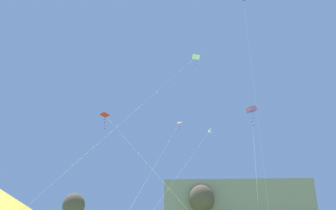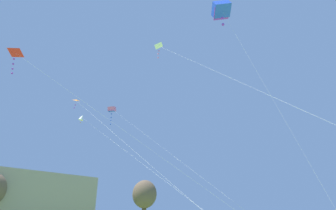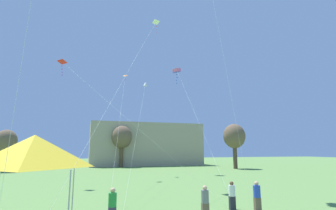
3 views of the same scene
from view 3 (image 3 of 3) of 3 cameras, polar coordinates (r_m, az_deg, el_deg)
name	(u,v)px [view 3 (image 3 of 3)]	position (r m, az deg, el deg)	size (l,w,h in m)	color
distant_building	(144,145)	(65.20, -5.35, -8.59)	(25.46, 14.73, 9.61)	tan
tree_far_left	(234,137)	(52.74, 14.23, -6.71)	(4.22, 4.22, 8.52)	brown
tree_far_centre	(6,142)	(51.72, -31.80, -6.78)	(3.42, 3.42, 6.90)	brown
tree_far_right	(122,138)	(56.46, -10.02, -6.98)	(4.26, 4.26, 8.60)	brown
festival_tent	(34,151)	(11.28, -27.19, -8.93)	(3.19, 3.19, 4.10)	#B7B7BC
person_grey_shirt	(205,201)	(14.71, 8.07, -19.94)	(0.40, 0.40, 1.68)	brown
person_blue_shirt	(257,195)	(16.89, 18.81, -18.11)	(0.41, 0.41, 1.72)	brown
person_green_shirt	(112,204)	(13.91, -12.02, -20.39)	(0.40, 0.40, 1.69)	#473860
person_white_shirt	(232,194)	(17.13, 13.75, -18.35)	(0.39, 0.39, 1.65)	#282833
kite_red_delta_1	(63,64)	(30.88, -21.81, 8.38)	(12.00, 14.70, 13.27)	silver
kite_pink_box_2	(177,71)	(43.45, 1.93, 7.45)	(5.42, 24.88, 16.92)	silver
kite_white_diamond_3	(145,84)	(39.75, -4.93, 4.54)	(6.78, 24.87, 13.75)	silver
kite_orange_delta_5	(125,77)	(34.83, -9.31, 6.11)	(3.72, 20.31, 13.44)	silver
kite_white_delta_6	(155,23)	(28.93, -2.76, 17.39)	(8.68, 18.88, 17.15)	silver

